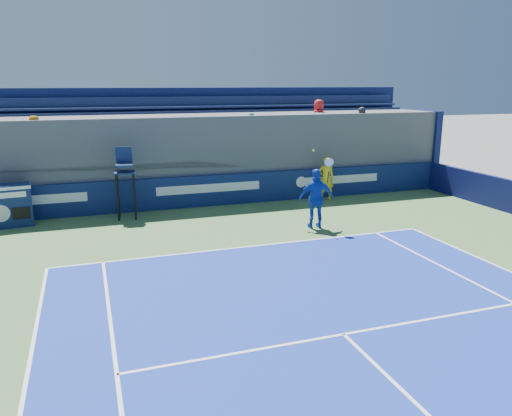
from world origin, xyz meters
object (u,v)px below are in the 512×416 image
object	(u,v)px
ball_person	(326,178)
umpire_chair	(125,175)
match_clock	(10,204)
tennis_player	(316,199)

from	to	relation	value
ball_person	umpire_chair	distance (m)	7.83
match_clock	umpire_chair	xyz separation A→B (m)	(3.68, -0.17, 0.79)
ball_person	tennis_player	size ratio (longest dim) A/B	0.68
umpire_chair	ball_person	bearing A→B (deg)	2.03
match_clock	ball_person	bearing A→B (deg)	0.51
umpire_chair	tennis_player	xyz separation A→B (m)	(5.70, -3.24, -0.54)
tennis_player	ball_person	bearing A→B (deg)	59.08
ball_person	match_clock	xyz separation A→B (m)	(-11.48, -0.10, -0.15)
ball_person	umpire_chair	bearing A→B (deg)	21.50
ball_person	umpire_chair	xyz separation A→B (m)	(-7.80, -0.28, 0.64)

